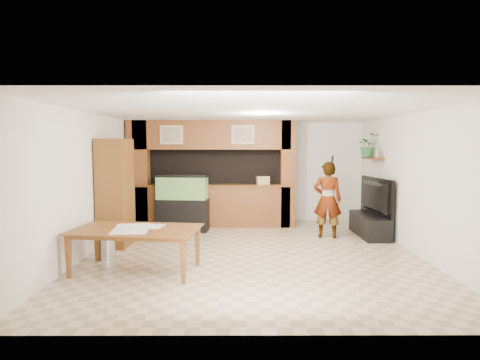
{
  "coord_description": "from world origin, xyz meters",
  "views": [
    {
      "loc": [
        -0.25,
        -7.32,
        2.01
      ],
      "look_at": [
        -0.22,
        0.6,
        1.31
      ],
      "focal_mm": 30.0,
      "sensor_mm": 36.0,
      "label": 1
    }
  ],
  "objects_px": {
    "pantry_cabinet": "(116,193)",
    "person": "(327,200)",
    "aquarium": "(182,203)",
    "television": "(370,196)",
    "dining_table": "(135,251)"
  },
  "relations": [
    {
      "from": "pantry_cabinet",
      "to": "person",
      "type": "height_order",
      "value": "pantry_cabinet"
    },
    {
      "from": "television",
      "to": "person",
      "type": "relative_size",
      "value": 0.86
    },
    {
      "from": "aquarium",
      "to": "person",
      "type": "bearing_deg",
      "value": -5.46
    },
    {
      "from": "aquarium",
      "to": "dining_table",
      "type": "relative_size",
      "value": 0.67
    },
    {
      "from": "aquarium",
      "to": "television",
      "type": "distance_m",
      "value": 4.26
    },
    {
      "from": "pantry_cabinet",
      "to": "dining_table",
      "type": "distance_m",
      "value": 2.04
    },
    {
      "from": "pantry_cabinet",
      "to": "television",
      "type": "height_order",
      "value": "pantry_cabinet"
    },
    {
      "from": "pantry_cabinet",
      "to": "television",
      "type": "relative_size",
      "value": 1.49
    },
    {
      "from": "dining_table",
      "to": "television",
      "type": "bearing_deg",
      "value": 36.42
    },
    {
      "from": "pantry_cabinet",
      "to": "person",
      "type": "bearing_deg",
      "value": 8.61
    },
    {
      "from": "television",
      "to": "person",
      "type": "bearing_deg",
      "value": 91.33
    },
    {
      "from": "television",
      "to": "person",
      "type": "height_order",
      "value": "person"
    },
    {
      "from": "pantry_cabinet",
      "to": "television",
      "type": "bearing_deg",
      "value": 8.67
    },
    {
      "from": "pantry_cabinet",
      "to": "aquarium",
      "type": "distance_m",
      "value": 1.81
    },
    {
      "from": "aquarium",
      "to": "dining_table",
      "type": "bearing_deg",
      "value": -89.28
    }
  ]
}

